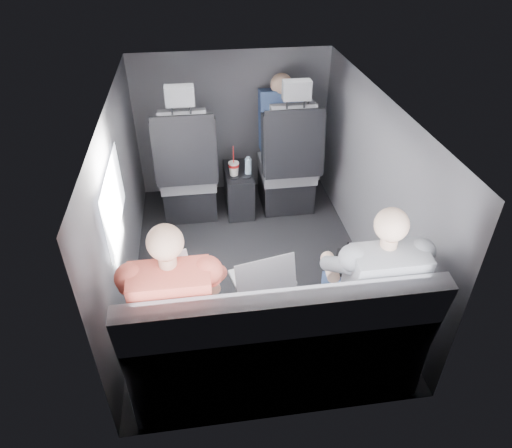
{
  "coord_description": "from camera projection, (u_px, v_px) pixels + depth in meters",
  "views": [
    {
      "loc": [
        -0.36,
        -2.75,
        2.36
      ],
      "look_at": [
        0.03,
        -0.05,
        0.46
      ],
      "focal_mm": 32.0,
      "sensor_mm": 36.0,
      "label": 1
    }
  ],
  "objects": [
    {
      "name": "rear_bench",
      "position": [
        276.0,
        347.0,
        2.59
      ],
      "size": [
        1.6,
        0.57,
        0.92
      ],
      "color": "slate",
      "rests_on": "floor"
    },
    {
      "name": "side_window",
      "position": [
        114.0,
        200.0,
        2.76
      ],
      "size": [
        0.02,
        0.75,
        0.42
      ],
      "primitive_type": "cube",
      "color": "white",
      "rests_on": "panel_left"
    },
    {
      "name": "panel_left",
      "position": [
        121.0,
        205.0,
        3.13
      ],
      "size": [
        0.02,
        2.6,
        1.35
      ],
      "primitive_type": "cube",
      "color": "#56565B",
      "rests_on": "floor"
    },
    {
      "name": "ceiling",
      "position": [
        250.0,
        103.0,
        2.85
      ],
      "size": [
        2.6,
        2.6,
        0.0
      ],
      "primitive_type": "plane",
      "rotation": [
        3.14,
        0.0,
        0.0
      ],
      "color": "#B2B2AD",
      "rests_on": "panel_back"
    },
    {
      "name": "laptop_white",
      "position": [
        167.0,
        277.0,
        2.59
      ],
      "size": [
        0.39,
        0.43,
        0.24
      ],
      "color": "white",
      "rests_on": "passenger_rear_left"
    },
    {
      "name": "center_console",
      "position": [
        239.0,
        190.0,
        4.22
      ],
      "size": [
        0.24,
        0.48,
        0.41
      ],
      "color": "black",
      "rests_on": "floor"
    },
    {
      "name": "laptop_silver",
      "position": [
        264.0,
        278.0,
        2.58
      ],
      "size": [
        0.38,
        0.37,
        0.24
      ],
      "color": "silver",
      "rests_on": "rear_bench"
    },
    {
      "name": "panel_right",
      "position": [
        372.0,
        186.0,
        3.34
      ],
      "size": [
        0.02,
        2.6,
        1.35
      ],
      "primitive_type": "cube",
      "color": "#56565B",
      "rests_on": "floor"
    },
    {
      "name": "front_seat_left",
      "position": [
        188.0,
        176.0,
        4.02
      ],
      "size": [
        0.52,
        0.58,
        1.26
      ],
      "color": "black",
      "rests_on": "floor"
    },
    {
      "name": "passenger_rear_left",
      "position": [
        176.0,
        305.0,
        2.42
      ],
      "size": [
        0.49,
        0.61,
        1.2
      ],
      "color": "#333338",
      "rests_on": "rear_bench"
    },
    {
      "name": "floor",
      "position": [
        252.0,
        268.0,
        3.63
      ],
      "size": [
        2.6,
        2.6,
        0.0
      ],
      "primitive_type": "plane",
      "color": "black",
      "rests_on": "ground"
    },
    {
      "name": "laptop_black",
      "position": [
        368.0,
        267.0,
        2.66
      ],
      "size": [
        0.42,
        0.45,
        0.25
      ],
      "color": "black",
      "rests_on": "passenger_rear_right"
    },
    {
      "name": "panel_back",
      "position": [
        287.0,
        335.0,
        2.18
      ],
      "size": [
        1.8,
        0.02,
        1.35
      ],
      "primitive_type": "cube",
      "color": "#56565B",
      "rests_on": "floor"
    },
    {
      "name": "passenger_rear_right",
      "position": [
        370.0,
        286.0,
        2.55
      ],
      "size": [
        0.48,
        0.6,
        1.19
      ],
      "color": "navy",
      "rests_on": "rear_bench"
    },
    {
      "name": "front_seat_right",
      "position": [
        288.0,
        169.0,
        4.13
      ],
      "size": [
        0.52,
        0.58,
        1.26
      ],
      "color": "black",
      "rests_on": "floor"
    },
    {
      "name": "soda_cup",
      "position": [
        234.0,
        168.0,
        3.99
      ],
      "size": [
        0.09,
        0.09,
        0.28
      ],
      "color": "white",
      "rests_on": "center_console"
    },
    {
      "name": "seatbelt",
      "position": [
        294.0,
        136.0,
        3.76
      ],
      "size": [
        0.35,
        0.11,
        0.59
      ],
      "primitive_type": "cube",
      "rotation": [
        -0.14,
        0.49,
        0.0
      ],
      "color": "black",
      "rests_on": "front_seat_right"
    },
    {
      "name": "panel_front",
      "position": [
        233.0,
        124.0,
        4.29
      ],
      "size": [
        1.8,
        0.02,
        1.35
      ],
      "primitive_type": "cube",
      "color": "#56565B",
      "rests_on": "floor"
    },
    {
      "name": "passenger_front_right",
      "position": [
        280.0,
        123.0,
        4.14
      ],
      "size": [
        0.38,
        0.38,
        0.76
      ],
      "color": "navy",
      "rests_on": "front_seat_right"
    },
    {
      "name": "water_bottle",
      "position": [
        248.0,
        166.0,
        4.01
      ],
      "size": [
        0.06,
        0.06,
        0.17
      ],
      "color": "#9FB9D8",
      "rests_on": "center_console"
    }
  ]
}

